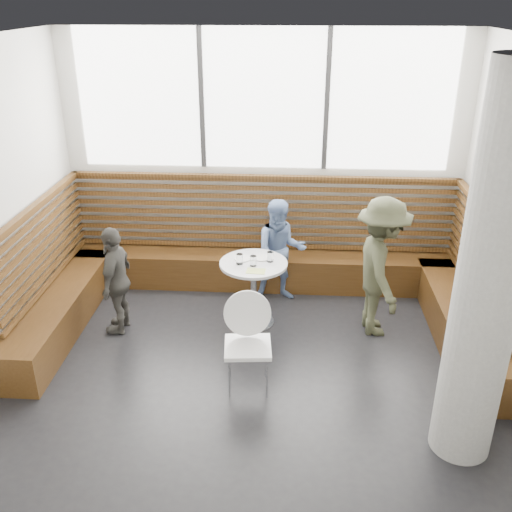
# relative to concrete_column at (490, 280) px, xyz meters

# --- Properties ---
(room) EXTENTS (5.00, 5.00, 3.20)m
(room) POSITION_rel_concrete_column_xyz_m (-1.85, 0.60, 0.00)
(room) COLOR silver
(room) RESTS_ON ground
(booth) EXTENTS (5.00, 2.50, 1.44)m
(booth) POSITION_rel_concrete_column_xyz_m (-1.85, 2.37, -1.19)
(booth) COLOR #3D260F
(booth) RESTS_ON ground
(concrete_column) EXTENTS (0.50, 0.50, 3.20)m
(concrete_column) POSITION_rel_concrete_column_xyz_m (0.00, 0.00, 0.00)
(concrete_column) COLOR gray
(concrete_column) RESTS_ON ground
(cafe_table) EXTENTS (0.77, 0.77, 0.79)m
(cafe_table) POSITION_rel_concrete_column_xyz_m (-1.90, 1.88, -1.03)
(cafe_table) COLOR silver
(cafe_table) RESTS_ON ground
(cafe_chair) EXTENTS (0.46, 0.45, 0.96)m
(cafe_chair) POSITION_rel_concrete_column_xyz_m (-1.87, 0.74, -1.03)
(cafe_chair) COLOR white
(cafe_chair) RESTS_ON ground
(adult_man) EXTENTS (0.69, 1.08, 1.60)m
(adult_man) POSITION_rel_concrete_column_xyz_m (-0.49, 1.82, -0.80)
(adult_man) COLOR #3C3F2A
(adult_man) RESTS_ON ground
(child_back) EXTENTS (0.70, 0.58, 1.31)m
(child_back) POSITION_rel_concrete_column_xyz_m (-1.61, 2.50, -0.94)
(child_back) COLOR #6781B2
(child_back) RESTS_ON ground
(child_left) EXTENTS (0.34, 0.75, 1.26)m
(child_left) POSITION_rel_concrete_column_xyz_m (-3.41, 1.66, -0.97)
(child_left) COLOR #44433E
(child_left) RESTS_ON ground
(plate_near) EXTENTS (0.19, 0.19, 0.01)m
(plate_near) POSITION_rel_concrete_column_xyz_m (-2.02, 1.96, -0.80)
(plate_near) COLOR white
(plate_near) RESTS_ON cafe_table
(plate_far) EXTENTS (0.19, 0.19, 0.01)m
(plate_far) POSITION_rel_concrete_column_xyz_m (-1.81, 1.99, -0.80)
(plate_far) COLOR white
(plate_far) RESTS_ON cafe_table
(glass_left) EXTENTS (0.08, 0.08, 0.12)m
(glass_left) POSITION_rel_concrete_column_xyz_m (-2.05, 1.83, -0.75)
(glass_left) COLOR white
(glass_left) RESTS_ON cafe_table
(glass_mid) EXTENTS (0.07, 0.07, 0.12)m
(glass_mid) POSITION_rel_concrete_column_xyz_m (-1.89, 1.80, -0.75)
(glass_mid) COLOR white
(glass_mid) RESTS_ON cafe_table
(glass_right) EXTENTS (0.07, 0.07, 0.12)m
(glass_right) POSITION_rel_concrete_column_xyz_m (-1.71, 1.92, -0.75)
(glass_right) COLOR white
(glass_right) RESTS_ON cafe_table
(menu_card) EXTENTS (0.21, 0.16, 0.00)m
(menu_card) POSITION_rel_concrete_column_xyz_m (-1.86, 1.66, -0.81)
(menu_card) COLOR #A5C64C
(menu_card) RESTS_ON cafe_table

